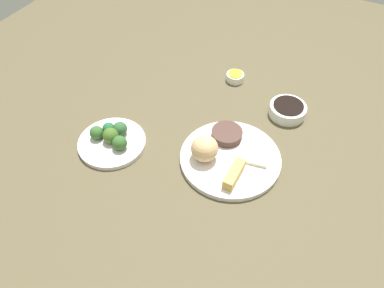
% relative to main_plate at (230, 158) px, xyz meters
% --- Properties ---
extents(tabletop, '(2.20, 2.20, 0.02)m').
position_rel_main_plate_xyz_m(tabletop, '(-0.02, -0.04, -0.02)').
color(tabletop, brown).
rests_on(tabletop, ground).
extents(main_plate, '(0.28, 0.28, 0.02)m').
position_rel_main_plate_xyz_m(main_plate, '(0.00, 0.00, 0.00)').
color(main_plate, white).
rests_on(main_plate, tabletop).
extents(rice_scoop, '(0.07, 0.07, 0.07)m').
position_rel_main_plate_xyz_m(rice_scoop, '(0.04, -0.06, 0.05)').
color(rice_scoop, tan).
rests_on(rice_scoop, main_plate).
extents(spring_roll, '(0.09, 0.03, 0.03)m').
position_rel_main_plate_xyz_m(spring_roll, '(0.06, 0.04, 0.02)').
color(spring_roll, gold).
rests_on(spring_roll, main_plate).
extents(crab_rangoon_wonton, '(0.09, 0.08, 0.01)m').
position_rel_main_plate_xyz_m(crab_rangoon_wonton, '(-0.04, 0.06, 0.01)').
color(crab_rangoon_wonton, beige).
rests_on(crab_rangoon_wonton, main_plate).
extents(stir_fry_heap, '(0.09, 0.09, 0.02)m').
position_rel_main_plate_xyz_m(stir_fry_heap, '(-0.06, -0.04, 0.02)').
color(stir_fry_heap, '#432B24').
rests_on(stir_fry_heap, main_plate).
extents(broccoli_plate, '(0.19, 0.19, 0.01)m').
position_rel_main_plate_xyz_m(broccoli_plate, '(0.10, -0.33, -0.00)').
color(broccoli_plate, white).
rests_on(broccoli_plate, tabletop).
extents(broccoli_floret_0, '(0.05, 0.05, 0.05)m').
position_rel_main_plate_xyz_m(broccoli_floret_0, '(0.10, -0.33, 0.03)').
color(broccoli_floret_0, '#3C5D22').
rests_on(broccoli_floret_0, broccoli_plate).
extents(broccoli_floret_1, '(0.04, 0.04, 0.04)m').
position_rel_main_plate_xyz_m(broccoli_floret_1, '(0.11, -0.29, 0.03)').
color(broccoli_floret_1, '#315926').
rests_on(broccoli_floret_1, broccoli_plate).
extents(broccoli_floret_2, '(0.04, 0.04, 0.04)m').
position_rel_main_plate_xyz_m(broccoli_floret_2, '(0.06, -0.32, 0.03)').
color(broccoli_floret_2, '#2E572F').
rests_on(broccoli_floret_2, broccoli_plate).
extents(broccoli_floret_4, '(0.04, 0.04, 0.04)m').
position_rel_main_plate_xyz_m(broccoli_floret_4, '(0.11, -0.37, 0.03)').
color(broccoli_floret_4, '#315A28').
rests_on(broccoli_floret_4, broccoli_plate).
extents(broccoli_floret_6, '(0.04, 0.04, 0.04)m').
position_rel_main_plate_xyz_m(broccoli_floret_6, '(0.08, -0.35, 0.02)').
color(broccoli_floret_6, '#205A35').
rests_on(broccoli_floret_6, broccoli_plate).
extents(soy_sauce_bowl, '(0.11, 0.11, 0.04)m').
position_rel_main_plate_xyz_m(soy_sauce_bowl, '(-0.25, 0.08, 0.01)').
color(soy_sauce_bowl, white).
rests_on(soy_sauce_bowl, tabletop).
extents(soy_sauce_bowl_liquid, '(0.09, 0.09, 0.00)m').
position_rel_main_plate_xyz_m(soy_sauce_bowl_liquid, '(-0.25, 0.08, 0.03)').
color(soy_sauce_bowl_liquid, black).
rests_on(soy_sauce_bowl_liquid, soy_sauce_bowl).
extents(sauce_ramekin_hot_mustard, '(0.06, 0.06, 0.03)m').
position_rel_main_plate_xyz_m(sauce_ramekin_hot_mustard, '(-0.34, -0.13, 0.01)').
color(sauce_ramekin_hot_mustard, white).
rests_on(sauce_ramekin_hot_mustard, tabletop).
extents(sauce_ramekin_hot_mustard_liquid, '(0.05, 0.05, 0.00)m').
position_rel_main_plate_xyz_m(sauce_ramekin_hot_mustard_liquid, '(-0.34, -0.13, 0.02)').
color(sauce_ramekin_hot_mustard_liquid, yellow).
rests_on(sauce_ramekin_hot_mustard_liquid, sauce_ramekin_hot_mustard).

